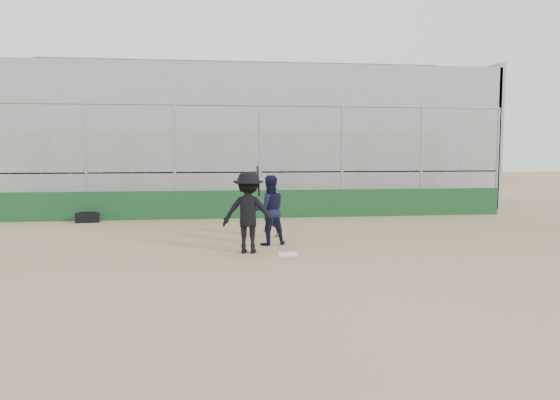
{
  "coord_description": "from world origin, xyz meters",
  "views": [
    {
      "loc": [
        -1.77,
        -12.42,
        2.43
      ],
      "look_at": [
        0.0,
        1.4,
        1.15
      ],
      "focal_mm": 35.0,
      "sensor_mm": 36.0,
      "label": 1
    }
  ],
  "objects": [
    {
      "name": "umpire",
      "position": [
        -0.06,
        2.58,
        0.71
      ],
      "size": [
        0.68,
        0.58,
        1.42
      ],
      "primitive_type": "imported",
      "rotation": [
        0.0,
        0.0,
        3.57
      ],
      "color": "#525A68",
      "rests_on": "ground"
    },
    {
      "name": "ground",
      "position": [
        0.0,
        0.0,
        0.0
      ],
      "size": [
        90.0,
        90.0,
        0.0
      ],
      "primitive_type": "plane",
      "color": "olive",
      "rests_on": "ground"
    },
    {
      "name": "backstop",
      "position": [
        0.0,
        7.0,
        0.96
      ],
      "size": [
        18.1,
        0.25,
        4.04
      ],
      "color": "#123B1B",
      "rests_on": "ground"
    },
    {
      "name": "bleachers",
      "position": [
        0.0,
        11.95,
        2.92
      ],
      "size": [
        20.25,
        6.7,
        6.98
      ],
      "color": "gray",
      "rests_on": "ground"
    },
    {
      "name": "batter_at_plate",
      "position": [
        -0.89,
        0.36,
        0.96
      ],
      "size": [
        1.36,
        0.95,
        2.06
      ],
      "color": "black",
      "rests_on": "ground"
    },
    {
      "name": "equipment_bag",
      "position": [
        -5.88,
        6.43,
        0.17
      ],
      "size": [
        0.8,
        0.41,
        0.37
      ],
      "color": "black",
      "rests_on": "ground"
    },
    {
      "name": "catcher_crouched",
      "position": [
        -0.28,
        1.32,
        0.6
      ],
      "size": [
        1.01,
        0.87,
        1.2
      ],
      "color": "black",
      "rests_on": "ground"
    },
    {
      "name": "home_plate",
      "position": [
        0.0,
        0.0,
        0.01
      ],
      "size": [
        0.44,
        0.44,
        0.02
      ],
      "primitive_type": "cube",
      "color": "white",
      "rests_on": "ground"
    }
  ]
}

